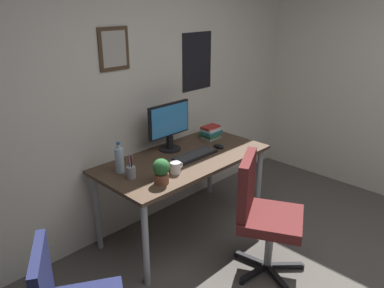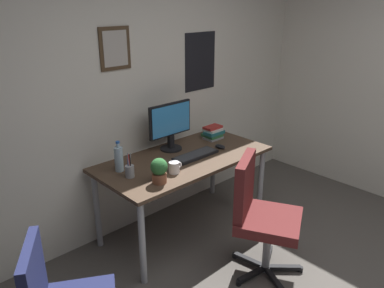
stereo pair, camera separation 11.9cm
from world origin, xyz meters
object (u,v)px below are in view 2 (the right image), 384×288
object	(u,v)px
keyboard	(196,155)
computer_mouse	(220,146)
coffee_mug_near	(174,167)
monitor	(170,124)
book_stack_left	(213,133)
potted_plant	(159,170)
water_bottle	(119,159)
pen_cup	(130,171)
office_chair	(259,212)

from	to	relation	value
keyboard	computer_mouse	world-z (taller)	computer_mouse
computer_mouse	keyboard	bearing A→B (deg)	176.89
keyboard	computer_mouse	size ratio (longest dim) A/B	3.91
computer_mouse	coffee_mug_near	distance (m)	0.66
monitor	book_stack_left	bearing A→B (deg)	-7.72
potted_plant	book_stack_left	distance (m)	1.07
water_bottle	pen_cup	bearing A→B (deg)	-92.05
book_stack_left	pen_cup	bearing A→B (deg)	-171.54
computer_mouse	coffee_mug_near	size ratio (longest dim) A/B	0.89
keyboard	coffee_mug_near	world-z (taller)	coffee_mug_near
coffee_mug_near	computer_mouse	bearing A→B (deg)	9.40
computer_mouse	book_stack_left	xyz separation A→B (m)	(0.14, 0.23, 0.04)
office_chair	water_bottle	bearing A→B (deg)	121.94
coffee_mug_near	pen_cup	distance (m)	0.35
potted_plant	pen_cup	bearing A→B (deg)	114.99
computer_mouse	pen_cup	xyz separation A→B (m)	(-0.96, 0.07, 0.04)
water_bottle	potted_plant	world-z (taller)	water_bottle
coffee_mug_near	potted_plant	distance (m)	0.21
potted_plant	pen_cup	distance (m)	0.26
potted_plant	book_stack_left	world-z (taller)	potted_plant
coffee_mug_near	book_stack_left	size ratio (longest dim) A/B	0.63
book_stack_left	monitor	bearing A→B (deg)	172.28
monitor	computer_mouse	world-z (taller)	monitor
coffee_mug_near	book_stack_left	distance (m)	0.87
coffee_mug_near	monitor	bearing A→B (deg)	52.82
keyboard	coffee_mug_near	size ratio (longest dim) A/B	3.49
keyboard	pen_cup	bearing A→B (deg)	175.43
water_bottle	pen_cup	world-z (taller)	water_bottle
keyboard	water_bottle	xyz separation A→B (m)	(-0.65, 0.21, 0.09)
water_bottle	coffee_mug_near	bearing A→B (deg)	-48.05
computer_mouse	potted_plant	size ratio (longest dim) A/B	0.56
computer_mouse	pen_cup	bearing A→B (deg)	175.89
monitor	pen_cup	size ratio (longest dim) A/B	2.30
monitor	computer_mouse	xyz separation A→B (m)	(0.35, -0.30, -0.22)
monitor	coffee_mug_near	bearing A→B (deg)	-127.18
pen_cup	book_stack_left	size ratio (longest dim) A/B	1.03
keyboard	water_bottle	distance (m)	0.69
office_chair	monitor	xyz separation A→B (m)	(0.01, 1.03, 0.44)
office_chair	computer_mouse	world-z (taller)	office_chair
office_chair	coffee_mug_near	xyz separation A→B (m)	(-0.30, 0.63, 0.25)
keyboard	computer_mouse	distance (m)	0.30
keyboard	water_bottle	world-z (taller)	water_bottle
monitor	pen_cup	distance (m)	0.68
water_bottle	coffee_mug_near	size ratio (longest dim) A/B	2.05
book_stack_left	water_bottle	bearing A→B (deg)	-179.45
monitor	office_chair	bearing A→B (deg)	-90.52
monitor	coffee_mug_near	xyz separation A→B (m)	(-0.31, -0.41, -0.19)
office_chair	book_stack_left	distance (m)	1.12
keyboard	potted_plant	distance (m)	0.58
office_chair	monitor	size ratio (longest dim) A/B	2.07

